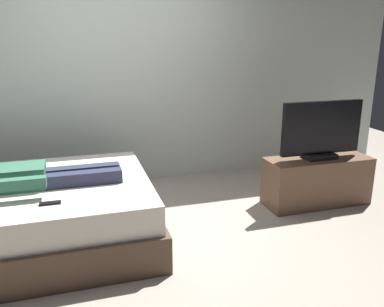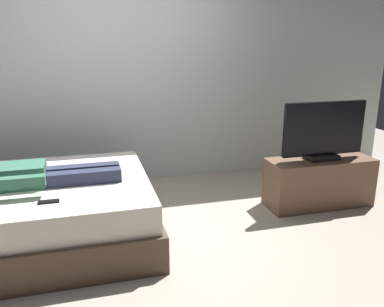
# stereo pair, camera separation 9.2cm
# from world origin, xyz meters

# --- Properties ---
(ground_plane) EXTENTS (10.00, 10.00, 0.00)m
(ground_plane) POSITION_xyz_m (0.00, 0.00, 0.00)
(ground_plane) COLOR #ADA393
(back_wall) EXTENTS (6.40, 0.10, 2.80)m
(back_wall) POSITION_xyz_m (0.40, 1.65, 1.40)
(back_wall) COLOR silver
(back_wall) RESTS_ON ground
(bed) EXTENTS (2.01, 1.56, 0.54)m
(bed) POSITION_xyz_m (-0.88, 0.24, 0.26)
(bed) COLOR brown
(bed) RESTS_ON ground
(person) EXTENTS (1.26, 0.46, 0.18)m
(person) POSITION_xyz_m (-0.85, 0.19, 0.62)
(person) COLOR #387056
(person) RESTS_ON bed
(remote) EXTENTS (0.15, 0.04, 0.02)m
(remote) POSITION_xyz_m (-0.70, -0.22, 0.55)
(remote) COLOR black
(remote) RESTS_ON bed
(tv_stand) EXTENTS (1.10, 0.40, 0.50)m
(tv_stand) POSITION_xyz_m (1.90, 0.33, 0.25)
(tv_stand) COLOR brown
(tv_stand) RESTS_ON ground
(tv) EXTENTS (0.88, 0.20, 0.59)m
(tv) POSITION_xyz_m (1.90, 0.33, 0.78)
(tv) COLOR black
(tv) RESTS_ON tv_stand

